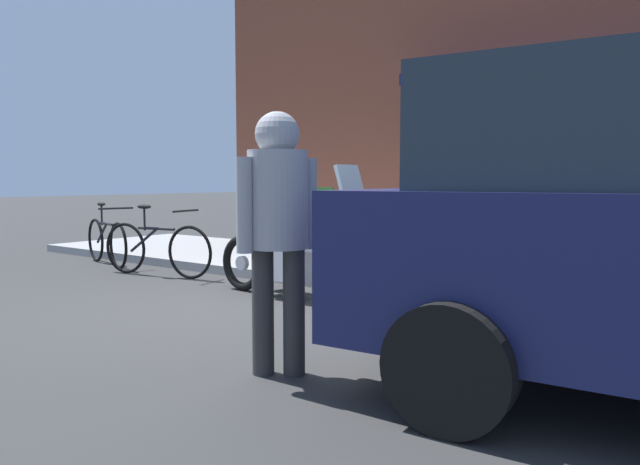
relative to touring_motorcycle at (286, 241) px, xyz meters
name	(u,v)px	position (x,y,z in m)	size (l,w,h in m)	color
ground_plane	(249,307)	(0.00, -0.57, -0.60)	(80.00, 80.00, 0.00)	#323232
touring_motorcycle	(286,241)	(0.00, 0.00, 0.00)	(2.21, 0.77, 1.39)	black
parked_bicycle	(156,248)	(-2.28, 0.09, -0.23)	(1.72, 0.51, 0.93)	black
pedestrian_walking	(278,212)	(1.59, -1.96, 0.45)	(0.49, 0.53, 1.67)	#2F2F2F
sandwich_board_sign	(307,226)	(-0.81, 1.39, 0.04)	(0.55, 0.43, 1.02)	#1E511E
second_bicycle_by_cafe	(106,240)	(-3.68, 0.28, -0.24)	(1.61, 0.60, 0.92)	black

